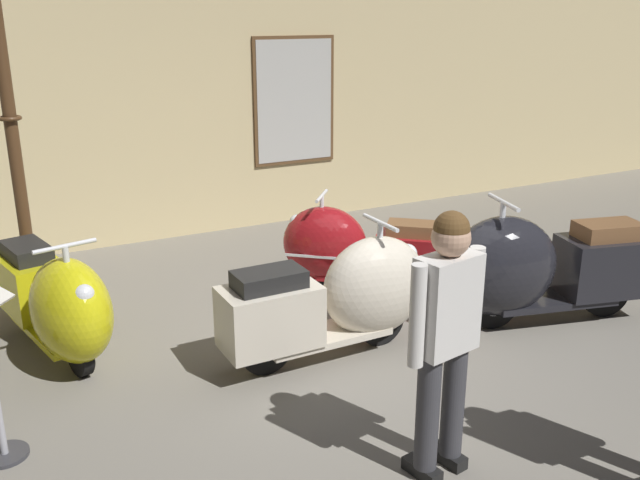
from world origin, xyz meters
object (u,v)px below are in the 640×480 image
Objects in this scene: scooter_3 at (534,268)px; visitor_1 at (445,328)px; scooter_2 at (351,249)px; scooter_0 at (58,303)px; scooter_1 at (345,297)px; lamppost at (8,100)px.

visitor_1 is (-1.93, -1.29, 0.41)m from scooter_3.
visitor_1 reaches higher than scooter_2.
scooter_2 is 2.81m from visitor_1.
scooter_2 is 0.93× the size of visitor_1.
scooter_0 is 2.65m from scooter_2.
scooter_1 is 1.63m from visitor_1.
scooter_0 is 3.85m from scooter_3.
scooter_2 is 3.24m from lamppost.
scooter_1 is at bearing -19.10° from visitor_1.
lamppost is at bearing -17.76° from scooter_3.
scooter_3 is 0.58× the size of lamppost.
lamppost reaches higher than scooter_3.
scooter_3 is at bearing 167.52° from scooter_2.
lamppost reaches higher than scooter_1.
scooter_0 is at bearing 24.93° from visitor_1.
scooter_0 is 3.05m from visitor_1.
scooter_2 is 1.67m from scooter_3.
lamppost reaches higher than scooter_2.
scooter_1 is 0.90× the size of scooter_3.
visitor_1 is (-0.25, -1.55, 0.44)m from scooter_1.
scooter_3 is (1.02, -1.33, 0.08)m from scooter_2.
scooter_2 is at bearing -20.57° from lamppost.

